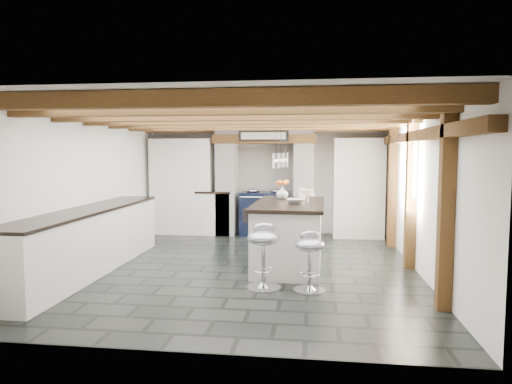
# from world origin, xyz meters

# --- Properties ---
(ground) EXTENTS (6.00, 6.00, 0.00)m
(ground) POSITION_xyz_m (0.00, 0.00, 0.00)
(ground) COLOR black
(ground) RESTS_ON ground
(room_shell) EXTENTS (6.00, 6.03, 6.00)m
(room_shell) POSITION_xyz_m (-0.61, 1.42, 1.07)
(room_shell) COLOR white
(room_shell) RESTS_ON ground
(range_cooker) EXTENTS (1.00, 0.63, 0.99)m
(range_cooker) POSITION_xyz_m (0.00, 2.68, 0.47)
(range_cooker) COLOR black
(range_cooker) RESTS_ON ground
(kitchen_island) EXTENTS (1.07, 1.99, 1.30)m
(kitchen_island) POSITION_xyz_m (0.64, 0.14, 0.50)
(kitchen_island) COLOR white
(kitchen_island) RESTS_ON ground
(bar_stool_near) EXTENTS (0.46, 0.46, 0.75)m
(bar_stool_near) POSITION_xyz_m (0.96, -1.12, 0.47)
(bar_stool_near) COLOR silver
(bar_stool_near) RESTS_ON ground
(bar_stool_far) EXTENTS (0.48, 0.48, 0.84)m
(bar_stool_far) POSITION_xyz_m (0.38, -1.08, 0.52)
(bar_stool_far) COLOR silver
(bar_stool_far) RESTS_ON ground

